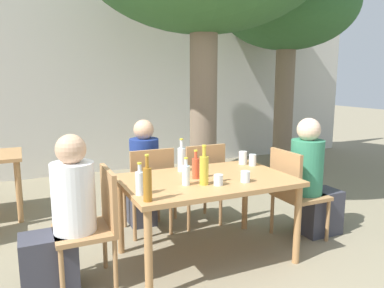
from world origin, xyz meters
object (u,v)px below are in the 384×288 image
at_px(person_seated_1, 313,184).
at_px(soda_bottle_5, 196,167).
at_px(dining_table_front, 206,187).
at_px(patio_chair_0, 95,220).
at_px(water_bottle_0, 182,159).
at_px(patio_chair_3, 201,179).
at_px(person_seated_2, 142,180).
at_px(water_bottle_4, 186,174).
at_px(tree_far, 288,7).
at_px(amber_bottle_2, 147,183).
at_px(drinking_glass_1, 218,180).
at_px(drinking_glass_3, 243,158).
at_px(drinking_glass_2, 245,177).
at_px(patio_chair_2, 149,186).
at_px(patio_chair_1, 294,189).
at_px(water_bottle_1, 140,182).
at_px(drinking_glass_0, 253,160).
at_px(oil_cruet_3, 204,169).
at_px(person_seated_0, 62,222).

height_order(person_seated_1, soda_bottle_5, person_seated_1).
bearing_deg(dining_table_front, patio_chair_0, 180.00).
bearing_deg(water_bottle_0, patio_chair_3, 45.08).
relative_size(person_seated_2, water_bottle_4, 5.12).
distance_m(person_seated_2, water_bottle_4, 1.11).
distance_m(tree_far, patio_chair_3, 3.86).
bearing_deg(amber_bottle_2, tree_far, 40.20).
xyz_separation_m(soda_bottle_5, drinking_glass_1, (0.08, -0.26, -0.05)).
bearing_deg(drinking_glass_3, drinking_glass_2, -120.44).
bearing_deg(patio_chair_2, drinking_glass_3, 156.01).
height_order(patio_chair_1, patio_chair_2, same).
distance_m(drinking_glass_1, drinking_glass_2, 0.25).
distance_m(patio_chair_2, person_seated_2, 0.24).
distance_m(water_bottle_1, amber_bottle_2, 0.17).
bearing_deg(drinking_glass_0, water_bottle_1, -161.31).
height_order(amber_bottle_2, oil_cruet_3, amber_bottle_2).
distance_m(patio_chair_0, person_seated_1, 2.15).
relative_size(patio_chair_0, patio_chair_3, 1.00).
distance_m(person_seated_2, amber_bottle_2, 1.41).
xyz_separation_m(tree_far, patio_chair_0, (-3.78, -2.57, -2.24)).
bearing_deg(amber_bottle_2, soda_bottle_5, 35.63).
relative_size(patio_chair_1, person_seated_1, 0.75).
height_order(patio_chair_3, person_seated_2, person_seated_2).
height_order(oil_cruet_3, drinking_glass_1, oil_cruet_3).
bearing_deg(person_seated_2, drinking_glass_2, 113.98).
xyz_separation_m(patio_chair_1, patio_chair_3, (-0.67, 0.70, 0.00)).
bearing_deg(patio_chair_2, patio_chair_0, 46.49).
xyz_separation_m(oil_cruet_3, water_bottle_4, (-0.14, 0.05, -0.04)).
distance_m(oil_cruet_3, drinking_glass_1, 0.14).
relative_size(water_bottle_0, drinking_glass_0, 2.70).
xyz_separation_m(patio_chair_1, amber_bottle_2, (-1.61, -0.37, 0.35)).
height_order(patio_chair_1, drinking_glass_2, patio_chair_1).
xyz_separation_m(patio_chair_3, person_seated_0, (-1.49, -0.70, 0.02)).
height_order(patio_chair_1, person_seated_2, person_seated_2).
xyz_separation_m(dining_table_front, person_seated_0, (-1.20, -0.00, -0.13)).
xyz_separation_m(person_seated_0, person_seated_1, (2.39, 0.00, 0.01)).
height_order(person_seated_1, person_seated_2, person_seated_1).
bearing_deg(patio_chair_1, water_bottle_1, 97.32).
distance_m(patio_chair_2, person_seated_0, 1.15).
height_order(patio_chair_3, water_bottle_1, water_bottle_1).
bearing_deg(drinking_glass_2, oil_cruet_3, 167.46).
distance_m(patio_chair_1, water_bottle_1, 1.66).
bearing_deg(drinking_glass_1, dining_table_front, 87.47).
height_order(dining_table_front, person_seated_1, person_seated_1).
height_order(patio_chair_2, amber_bottle_2, amber_bottle_2).
xyz_separation_m(patio_chair_2, water_bottle_4, (0.05, -0.82, 0.31)).
height_order(amber_bottle_2, drinking_glass_3, amber_bottle_2).
xyz_separation_m(tree_far, drinking_glass_2, (-2.59, -2.81, -1.97)).
distance_m(amber_bottle_2, soda_bottle_5, 0.69).
xyz_separation_m(water_bottle_0, water_bottle_1, (-0.55, -0.52, -0.02)).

